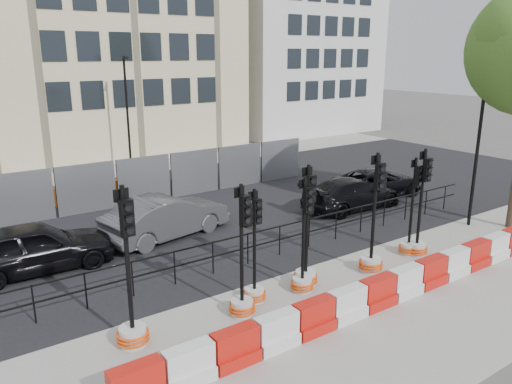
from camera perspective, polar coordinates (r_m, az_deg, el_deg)
ground at (r=14.97m, az=5.52°, el=-8.72°), size 120.00×120.00×0.00m
sidewalk_near at (r=13.08m, az=14.24°, el=-12.92°), size 40.00×6.00×0.02m
road at (r=20.44m, az=-7.23°, el=-1.98°), size 40.00×14.00×0.03m
sidewalk_far at (r=28.48m, az=-15.72°, el=2.58°), size 40.00×4.00×0.02m
building_cream at (r=34.23m, az=-17.11°, el=19.76°), size 15.00×10.06×18.00m
building_white at (r=41.47m, az=4.13°, el=18.15°), size 12.00×9.06×16.00m
kerb_railing at (r=15.57m, az=2.73°, el=-4.95°), size 18.00×0.04×1.00m
heras_fencing at (r=22.42m, az=-11.63°, el=1.26°), size 14.33×1.72×2.00m
lamp_post_far at (r=27.17m, az=-14.49°, el=8.95°), size 0.12×0.56×6.00m
lamp_post_near at (r=19.35m, az=24.15°, el=5.55°), size 0.12×0.56×6.00m
barrier_row at (r=13.03m, az=13.68°, el=-11.23°), size 13.60×0.50×0.80m
traffic_signal_a at (r=11.32m, az=-14.01°, el=-13.43°), size 0.71×0.71×3.62m
traffic_signal_b at (r=12.14m, az=-1.54°, el=-10.61°), size 0.65×0.65×3.30m
traffic_signal_c at (r=12.82m, az=-0.15°, el=-9.96°), size 0.59×0.59×3.00m
traffic_signal_d at (r=13.35m, az=5.43°, el=-8.33°), size 0.62×0.62×3.16m
traffic_signal_e at (r=13.71m, az=5.77°, el=-7.90°), size 0.67×0.67×3.39m
traffic_signal_f at (r=14.79m, az=13.18°, el=-5.86°), size 0.70×0.70×3.53m
traffic_signal_g at (r=16.38m, az=17.18°, el=-4.75°), size 0.62×0.62×3.13m
traffic_signal_h at (r=16.39m, az=18.05°, el=-4.61°), size 0.67×0.67×3.41m
car_a at (r=15.80m, az=-23.99°, el=-5.79°), size 2.04×4.51×1.50m
car_b at (r=17.36m, az=-10.18°, el=-2.79°), size 3.37×5.14×1.49m
car_c at (r=20.58m, az=10.88°, el=-0.18°), size 1.94×4.51×1.29m
car_d at (r=22.62m, az=13.60°, el=1.04°), size 2.54×4.71×1.25m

